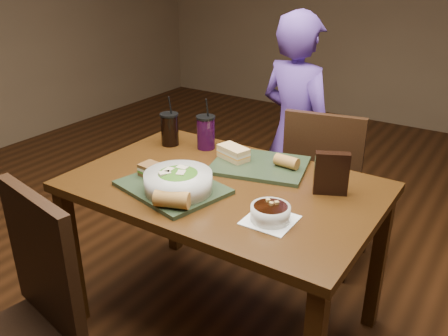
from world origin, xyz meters
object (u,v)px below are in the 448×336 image
Objects in this scene: dining_table at (224,202)px; sandwich_far at (233,153)px; diner at (295,135)px; soup_bowl at (270,213)px; salad_bowl at (178,181)px; tray_near at (172,187)px; cup_cola at (170,129)px; baguette_far at (287,162)px; tray_far at (259,165)px; baguette_near at (172,199)px; chip_bag at (331,173)px; chair_near at (25,321)px; cup_berry at (206,132)px; sandwich_near at (153,170)px; chair_far at (326,183)px.

dining_table is 0.27m from sandwich_far.
diner is 7.79× the size of soup_bowl.
diner reaches higher than salad_bowl.
cup_cola is at bearing 130.03° from tray_near.
diner reaches higher than tray_near.
salad_bowl is 2.51× the size of baguette_far.
tray_near is at bearing -115.71° from tray_far.
baguette_near is 0.74× the size of chip_bag.
tray_far is at bearing -166.14° from baguette_far.
tray_far is (0.27, 1.09, 0.22)m from chair_near.
sandwich_far is 0.64× the size of cup_berry.
sandwich_far is (-0.02, -0.64, 0.10)m from diner.
sandwich_near is at bearing -137.66° from baguette_far.
cup_cola reaches higher than soup_bowl.
tray_far is (0.19, 0.40, 0.00)m from tray_near.
tray_far is 1.53× the size of salad_bowl.
sandwich_far reaches higher than tray_far.
cup_berry reaches higher than tray_near.
tray_far is 0.53m from cup_cola.
baguette_near is at bearing -97.79° from tray_far.
dining_table is 0.24m from tray_near.
salad_bowl reaches higher than sandwich_near.
tray_far is at bearing 0.08° from cup_cola.
tray_near is 0.44m from tray_far.
tray_far is 0.49m from sandwich_near.
cup_berry reaches higher than baguette_near.
sandwich_near is at bearing 95.26° from diner.
baguette_near is at bearing -83.79° from sandwich_far.
dining_table is at bearing 48.96° from tray_near.
chair_near is 1.24m from chip_bag.
cup_berry is at bearing 143.03° from soup_bowl.
baguette_near is 0.51× the size of cup_berry.
chip_bag is at bearing -22.66° from baguette_far.
chip_bag is at bearing 34.67° from salad_bowl.
tray_far reaches higher than dining_table.
baguette_far is (0.26, 0.45, -0.02)m from salad_bowl.
sandwich_near is at bearing 94.11° from chair_near.
chair_near reaches higher than tray_far.
sandwich_near is 0.46× the size of cup_berry.
salad_bowl is at bearing -108.10° from chair_far.
dining_table is 10.97× the size of sandwich_near.
cup_berry is (-0.02, 0.43, 0.04)m from sandwich_near.
baguette_far reaches higher than sandwich_near.
baguette_near is at bearing 70.68° from chair_near.
cup_berry is (-0.30, 0.29, 0.18)m from dining_table.
baguette_far reaches higher than tray_near.
sandwich_far is at bearing 96.21° from baguette_near.
chair_near is 7.25× the size of baguette_near.
chip_bag is at bearing -4.65° from cup_cola.
baguette_far is (0.39, 1.12, 0.26)m from chair_near.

